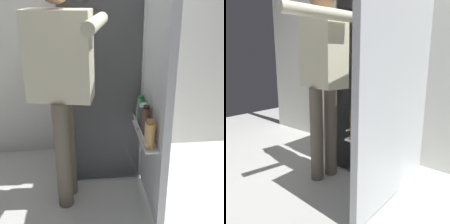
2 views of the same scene
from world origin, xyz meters
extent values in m
plane|color=silver|center=(0.00, 0.00, 0.00)|extent=(6.87, 6.87, 0.00)
cube|color=silver|center=(0.00, 0.92, 1.29)|extent=(4.40, 0.10, 2.59)
cube|color=silver|center=(0.00, 0.56, 0.87)|extent=(0.69, 0.62, 1.75)
cube|color=white|center=(0.00, 0.25, 0.87)|extent=(0.65, 0.01, 1.71)
cube|color=white|center=(0.00, 0.30, 0.92)|extent=(0.61, 0.09, 0.01)
cube|color=silver|center=(0.37, -0.08, 0.89)|extent=(0.06, 0.65, 1.71)
cube|color=white|center=(0.29, -0.08, 0.62)|extent=(0.10, 0.53, 0.01)
cylinder|color=silver|center=(0.25, -0.08, 0.68)|extent=(0.01, 0.51, 0.01)
cylinder|color=brown|center=(0.30, -0.08, 0.73)|extent=(0.06, 0.06, 0.21)
cylinder|color=black|center=(0.30, -0.08, 0.85)|extent=(0.05, 0.05, 0.02)
cylinder|color=green|center=(0.30, 0.14, 0.73)|extent=(0.06, 0.06, 0.22)
cylinder|color=#195B28|center=(0.30, 0.14, 0.85)|extent=(0.05, 0.05, 0.02)
cylinder|color=white|center=(0.29, -0.20, 0.70)|extent=(0.06, 0.06, 0.16)
cylinder|color=#335BB2|center=(0.29, -0.20, 0.79)|extent=(0.04, 0.04, 0.03)
cylinder|color=#333842|center=(0.29, 0.02, 0.72)|extent=(0.07, 0.07, 0.19)
cylinder|color=silver|center=(0.29, 0.02, 0.82)|extent=(0.05, 0.05, 0.02)
cylinder|color=tan|center=(0.29, -0.28, 0.72)|extent=(0.07, 0.07, 0.18)
cylinder|color=#996623|center=(0.29, -0.28, 0.82)|extent=(0.05, 0.05, 0.02)
cylinder|color=#EDE5CC|center=(0.30, 0.15, 0.70)|extent=(0.05, 0.05, 0.14)
cylinder|color=#B78933|center=(0.30, 0.15, 0.78)|extent=(0.05, 0.05, 0.02)
cylinder|color=#665B4C|center=(-0.29, 0.12, 0.44)|extent=(0.12, 0.12, 0.89)
cylinder|color=#665B4C|center=(-0.33, -0.04, 0.44)|extent=(0.12, 0.12, 0.89)
cube|color=beige|center=(-0.31, 0.04, 1.20)|extent=(0.49, 0.30, 0.63)
cylinder|color=beige|center=(-0.26, 0.27, 1.18)|extent=(0.08, 0.08, 0.59)
cylinder|color=beige|center=(-0.06, -0.24, 1.46)|extent=(0.19, 0.60, 0.08)
camera|label=1|loc=(-0.15, -2.06, 1.65)|focal=48.21mm
camera|label=2|loc=(1.12, -1.45, 1.13)|focal=36.22mm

